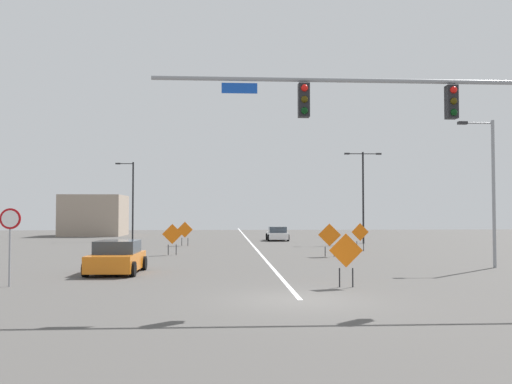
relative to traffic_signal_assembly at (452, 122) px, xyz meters
The scene contains 15 objects.
ground 7.31m from the traffic_signal_assembly, behind, with size 134.25×134.25×0.00m, color #4C4947.
road_centre_stripe 38.01m from the traffic_signal_assembly, 97.31° to the left, with size 0.16×74.58×0.01m.
traffic_signal_assembly is the anchor object (origin of this frame).
stop_sign 15.70m from the traffic_signal_assembly, 166.20° to the left, with size 0.76×0.07×2.83m.
street_lamp_near_left 30.43m from the traffic_signal_assembly, 80.75° to the left, with size 3.23×0.24×7.91m.
street_lamp_near_right 11.04m from the traffic_signal_assembly, 57.66° to the left, with size 1.81×0.24×7.19m.
street_lamp_mid_left 39.62m from the traffic_signal_assembly, 113.79° to the left, with size 1.75×0.24×7.50m.
construction_sign_left_shoulder 21.23m from the traffic_signal_assembly, 119.93° to the left, with size 1.25×0.30×1.95m.
construction_sign_right_lane 21.25m from the traffic_signal_assembly, 83.78° to the left, with size 1.23×0.15×1.94m.
construction_sign_median_far 29.69m from the traffic_signal_assembly, 110.45° to the left, with size 1.27×0.20×1.93m.
construction_sign_right_shoulder 5.83m from the traffic_signal_assembly, 134.42° to the left, with size 1.22×0.09×1.92m.
construction_sign_median_near 16.78m from the traffic_signal_assembly, 92.63° to the left, with size 1.35×0.38×2.00m.
car_white_near 35.64m from the traffic_signal_assembly, 93.37° to the left, with size 2.07×3.83×1.32m.
car_orange_far 15.01m from the traffic_signal_assembly, 146.51° to the left, with size 2.25×3.88×1.43m.
roadside_building_west 52.42m from the traffic_signal_assembly, 114.96° to the left, with size 6.75×6.51×4.66m.
Camera 1 is at (-2.33, -16.68, 2.68)m, focal length 38.44 mm.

